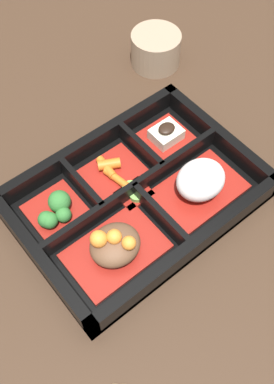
{
  "coord_description": "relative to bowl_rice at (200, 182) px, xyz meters",
  "views": [
    {
      "loc": [
        0.2,
        0.25,
        0.52
      ],
      "look_at": [
        0.0,
        0.0,
        0.03
      ],
      "focal_mm": 42.0,
      "sensor_mm": 36.0,
      "label": 1
    }
  ],
  "objects": [
    {
      "name": "bowl_stew",
      "position": [
        0.14,
        -0.0,
        -0.01
      ],
      "size": [
        0.12,
        0.08,
        0.05
      ],
      "color": "maroon",
      "rests_on": "bento_base"
    },
    {
      "name": "bowl_tofu",
      "position": [
        -0.02,
        -0.09,
        -0.01
      ],
      "size": [
        0.07,
        0.07,
        0.03
      ],
      "color": "maroon",
      "rests_on": "bento_base"
    },
    {
      "name": "ground_plane",
      "position": [
        0.07,
        -0.04,
        -0.03
      ],
      "size": [
        3.0,
        3.0,
        0.0
      ],
      "primitive_type": "plane",
      "color": "#382619"
    },
    {
      "name": "bowl_rice",
      "position": [
        0.0,
        0.0,
        0.0
      ],
      "size": [
        0.12,
        0.08,
        0.05
      ],
      "color": "maroon",
      "rests_on": "bento_base"
    },
    {
      "name": "bowl_greens",
      "position": [
        0.17,
        -0.09,
        -0.01
      ],
      "size": [
        0.07,
        0.07,
        0.03
      ],
      "color": "maroon",
      "rests_on": "bento_base"
    },
    {
      "name": "bowl_carrots",
      "position": [
        0.07,
        -0.1,
        -0.02
      ],
      "size": [
        0.08,
        0.07,
        0.02
      ],
      "color": "maroon",
      "rests_on": "bento_base"
    },
    {
      "name": "bento_rim",
      "position": [
        0.07,
        -0.05,
        -0.01
      ],
      "size": [
        0.31,
        0.22,
        0.04
      ],
      "color": "black",
      "rests_on": "ground_plane"
    },
    {
      "name": "bento_base",
      "position": [
        0.07,
        -0.04,
        -0.03
      ],
      "size": [
        0.31,
        0.22,
        0.01
      ],
      "color": "black",
      "rests_on": "ground_plane"
    },
    {
      "name": "tea_cup",
      "position": [
        -0.13,
        -0.24,
        -0.0
      ],
      "size": [
        0.08,
        0.08,
        0.05
      ],
      "color": "gray",
      "rests_on": "ground_plane"
    },
    {
      "name": "bowl_pickles",
      "position": [
        0.07,
        -0.05,
        -0.02
      ],
      "size": [
        0.04,
        0.04,
        0.01
      ],
      "color": "maroon",
      "rests_on": "bento_base"
    }
  ]
}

